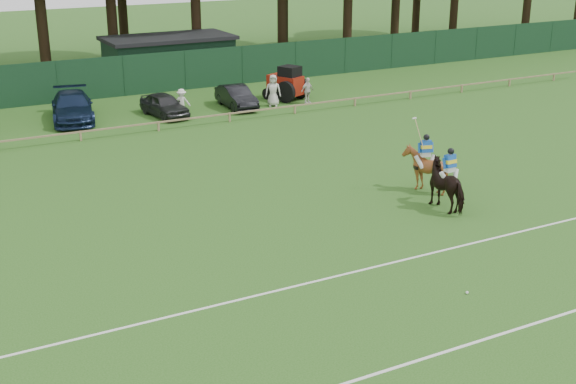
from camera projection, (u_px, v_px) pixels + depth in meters
ground at (319, 264)px, 24.17m from camera, size 160.00×160.00×0.00m
horse_dark at (448, 185)px, 28.64m from camera, size 1.09×2.20×1.82m
horse_chestnut at (425, 169)px, 30.55m from camera, size 1.88×2.00×1.79m
sedan_navy at (72, 107)px, 41.34m from camera, size 3.11×5.54×1.52m
hatch_grey at (164, 105)px, 42.34m from camera, size 2.02×3.93×1.28m
estate_black at (236, 97)px, 44.32m from camera, size 1.56×3.92×1.27m
spectator_left at (182, 102)px, 42.49m from camera, size 0.97×0.56×1.49m
spectator_mid at (307, 91)px, 45.27m from camera, size 0.96×0.58×1.54m
spectator_right at (273, 91)px, 44.60m from camera, size 1.06×0.93×1.83m
rider_dark at (450, 165)px, 28.36m from camera, size 0.94×0.39×1.41m
rider_chestnut at (426, 150)px, 30.28m from camera, size 0.92×0.73×2.05m
polo_ball at (467, 293)px, 22.23m from camera, size 0.09×0.09×0.09m
pitch_lines at (383, 311)px, 21.26m from camera, size 60.00×5.10×0.01m
pitch_rail at (139, 125)px, 38.98m from camera, size 62.10×0.10×0.50m
perimeter_fence at (92, 79)px, 46.19m from camera, size 92.08×0.08×2.50m
utility_shed at (169, 59)px, 51.27m from camera, size 8.40×4.40×3.04m
tree_row at (92, 75)px, 54.14m from camera, size 96.00×12.00×21.00m
tractor at (287, 84)px, 46.22m from camera, size 2.47×2.88×2.05m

